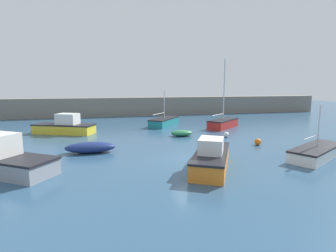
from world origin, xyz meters
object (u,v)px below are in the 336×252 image
(sailboat_twin_hulled, at_px, (164,122))
(fishing_dinghy_green, at_px, (182,133))
(sailboat_short_mast, at_px, (316,152))
(sailboat_tall_mast, at_px, (223,123))
(motorboat_grey_hull, at_px, (1,159))
(cabin_cruiser_white, at_px, (65,127))
(rowboat_blue_near, at_px, (90,147))
(mooring_buoy_white, at_px, (226,135))
(motorboat_with_cabin, at_px, (211,157))
(mooring_buoy_orange, at_px, (258,142))
(mooring_buoy_red, at_px, (72,123))

(sailboat_twin_hulled, height_order, fishing_dinghy_green, sailboat_twin_hulled)
(sailboat_short_mast, xyz_separation_m, sailboat_tall_mast, (-0.57, 13.00, 0.14))
(sailboat_short_mast, xyz_separation_m, motorboat_grey_hull, (-19.22, 1.65, 0.37))
(cabin_cruiser_white, xyz_separation_m, rowboat_blue_near, (2.84, -8.46, -0.31))
(fishing_dinghy_green, bearing_deg, cabin_cruiser_white, -17.42)
(sailboat_tall_mast, bearing_deg, mooring_buoy_white, -151.85)
(cabin_cruiser_white, distance_m, sailboat_short_mast, 22.09)
(motorboat_with_cabin, xyz_separation_m, sailboat_tall_mast, (7.07, 13.36, -0.11))
(sailboat_short_mast, bearing_deg, mooring_buoy_white, 79.96)
(rowboat_blue_near, bearing_deg, fishing_dinghy_green, -148.55)
(fishing_dinghy_green, height_order, mooring_buoy_orange, fishing_dinghy_green)
(motorboat_with_cabin, height_order, motorboat_grey_hull, motorboat_grey_hull)
(sailboat_twin_hulled, height_order, mooring_buoy_orange, sailboat_twin_hulled)
(fishing_dinghy_green, distance_m, motorboat_grey_hull, 14.94)
(rowboat_blue_near, relative_size, mooring_buoy_red, 6.93)
(cabin_cruiser_white, bearing_deg, mooring_buoy_white, -176.63)
(sailboat_tall_mast, height_order, mooring_buoy_orange, sailboat_tall_mast)
(sailboat_short_mast, bearing_deg, mooring_buoy_red, 103.08)
(cabin_cruiser_white, height_order, rowboat_blue_near, cabin_cruiser_white)
(cabin_cruiser_white, height_order, sailboat_tall_mast, sailboat_tall_mast)
(cabin_cruiser_white, height_order, motorboat_grey_hull, motorboat_grey_hull)
(fishing_dinghy_green, height_order, mooring_buoy_white, fishing_dinghy_green)
(rowboat_blue_near, bearing_deg, sailboat_short_mast, 164.02)
(cabin_cruiser_white, relative_size, motorboat_grey_hull, 1.00)
(sailboat_tall_mast, bearing_deg, sailboat_short_mast, -127.15)
(cabin_cruiser_white, height_order, fishing_dinghy_green, cabin_cruiser_white)
(rowboat_blue_near, distance_m, motorboat_grey_hull, 5.68)
(motorboat_grey_hull, bearing_deg, fishing_dinghy_green, 65.48)
(motorboat_grey_hull, xyz_separation_m, mooring_buoy_red, (1.74, 17.81, -0.52))
(sailboat_short_mast, height_order, mooring_buoy_orange, sailboat_short_mast)
(fishing_dinghy_green, height_order, rowboat_blue_near, rowboat_blue_near)
(motorboat_with_cabin, distance_m, sailboat_short_mast, 7.65)
(cabin_cruiser_white, bearing_deg, motorboat_grey_hull, 105.87)
(rowboat_blue_near, bearing_deg, sailboat_tall_mast, -147.58)
(motorboat_grey_hull, relative_size, mooring_buoy_orange, 12.17)
(sailboat_twin_hulled, distance_m, mooring_buoy_orange, 12.92)
(motorboat_with_cabin, bearing_deg, cabin_cruiser_white, 64.27)
(sailboat_tall_mast, distance_m, mooring_buoy_orange, 8.72)
(cabin_cruiser_white, xyz_separation_m, sailboat_short_mast, (17.50, -13.47, -0.29))
(motorboat_grey_hull, distance_m, mooring_buoy_orange, 17.83)
(motorboat_grey_hull, height_order, mooring_buoy_red, motorboat_grey_hull)
(motorboat_with_cabin, relative_size, sailboat_short_mast, 1.03)
(sailboat_tall_mast, bearing_deg, motorboat_with_cabin, -157.55)
(fishing_dinghy_green, xyz_separation_m, sailboat_tall_mast, (5.93, 3.54, 0.26))
(motorboat_with_cabin, bearing_deg, sailboat_twin_hulled, 25.44)
(sailboat_short_mast, bearing_deg, rowboat_blue_near, 132.26)
(cabin_cruiser_white, distance_m, rowboat_blue_near, 8.92)
(fishing_dinghy_green, xyz_separation_m, mooring_buoy_orange, (4.89, -5.11, -0.03))
(motorboat_with_cabin, height_order, mooring_buoy_red, motorboat_with_cabin)
(mooring_buoy_white, bearing_deg, mooring_buoy_red, 141.90)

